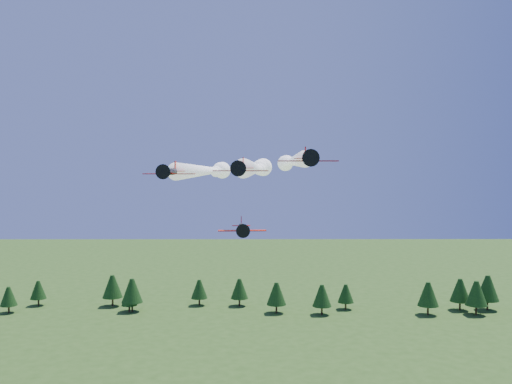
{
  "coord_description": "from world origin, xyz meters",
  "views": [
    {
      "loc": [
        1.53,
        -78.29,
        47.36
      ],
      "look_at": [
        1.78,
        0.0,
        44.08
      ],
      "focal_mm": 40.0,
      "sensor_mm": 36.0,
      "label": 1
    }
  ],
  "objects_px": {
    "plane_right": "(292,161)",
    "plane_slot": "(242,228)",
    "plane_left": "(208,171)",
    "plane_lead": "(257,168)"
  },
  "relations": [
    {
      "from": "plane_right",
      "to": "plane_slot",
      "type": "relative_size",
      "value": 7.9
    },
    {
      "from": "plane_left",
      "to": "plane_slot",
      "type": "height_order",
      "value": "plane_left"
    },
    {
      "from": "plane_right",
      "to": "plane_left",
      "type": "bearing_deg",
      "value": -160.52
    },
    {
      "from": "plane_left",
      "to": "plane_right",
      "type": "bearing_deg",
      "value": 24.44
    },
    {
      "from": "plane_lead",
      "to": "plane_left",
      "type": "xyz_separation_m",
      "value": [
        -9.11,
        7.34,
        -0.44
      ]
    },
    {
      "from": "plane_lead",
      "to": "plane_right",
      "type": "xyz_separation_m",
      "value": [
        7.15,
        13.04,
        1.39
      ]
    },
    {
      "from": "plane_lead",
      "to": "plane_slot",
      "type": "distance_m",
      "value": 17.65
    },
    {
      "from": "plane_lead",
      "to": "plane_slot",
      "type": "relative_size",
      "value": 7.09
    },
    {
      "from": "plane_right",
      "to": "plane_slot",
      "type": "xyz_separation_m",
      "value": [
        -9.43,
        -28.03,
        -10.41
      ]
    },
    {
      "from": "plane_left",
      "to": "plane_slot",
      "type": "xyz_separation_m",
      "value": [
        6.84,
        -22.34,
        -8.59
      ]
    }
  ]
}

